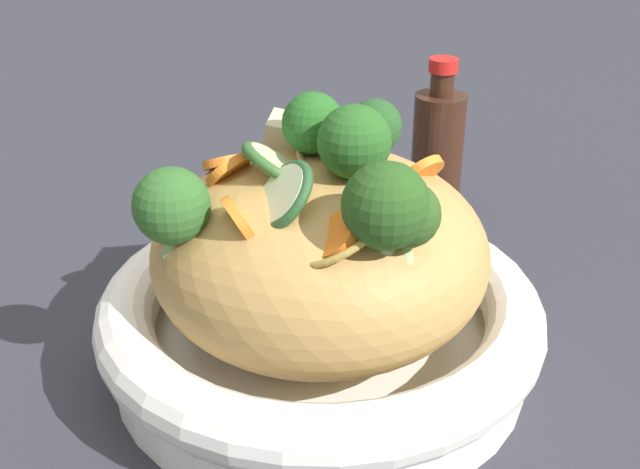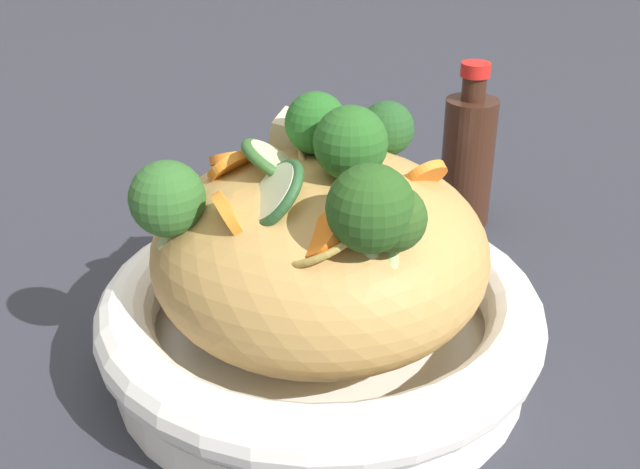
# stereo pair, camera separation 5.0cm
# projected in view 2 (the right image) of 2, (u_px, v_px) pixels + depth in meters

# --- Properties ---
(ground_plane) EXTENTS (3.00, 3.00, 0.00)m
(ground_plane) POSITION_uv_depth(u_px,v_px,m) (320.00, 361.00, 0.54)
(ground_plane) COLOR #2D2E36
(serving_bowl) EXTENTS (0.29, 0.29, 0.06)m
(serving_bowl) POSITION_uv_depth(u_px,v_px,m) (320.00, 322.00, 0.53)
(serving_bowl) COLOR white
(serving_bowl) RESTS_ON ground_plane
(noodle_heap) EXTENTS (0.21, 0.21, 0.13)m
(noodle_heap) POSITION_uv_depth(u_px,v_px,m) (320.00, 251.00, 0.50)
(noodle_heap) COLOR #B58A49
(noodle_heap) RESTS_ON serving_bowl
(broccoli_florets) EXTENTS (0.19, 0.20, 0.08)m
(broccoli_florets) POSITION_uv_depth(u_px,v_px,m) (323.00, 174.00, 0.45)
(broccoli_florets) COLOR #9DBC6D
(broccoli_florets) RESTS_ON serving_bowl
(carrot_coins) EXTENTS (0.14, 0.15, 0.04)m
(carrot_coins) POSITION_uv_depth(u_px,v_px,m) (294.00, 186.00, 0.47)
(carrot_coins) COLOR orange
(carrot_coins) RESTS_ON serving_bowl
(zucchini_slices) EXTENTS (0.08, 0.05, 0.04)m
(zucchini_slices) POSITION_uv_depth(u_px,v_px,m) (275.00, 177.00, 0.46)
(zucchini_slices) COLOR beige
(zucchini_slices) RESTS_ON serving_bowl
(chicken_chunks) EXTENTS (0.04, 0.05, 0.03)m
(chicken_chunks) POSITION_uv_depth(u_px,v_px,m) (309.00, 136.00, 0.52)
(chicken_chunks) COLOR #CBBE89
(chicken_chunks) RESTS_ON serving_bowl
(soy_sauce_bottle) EXTENTS (0.05, 0.05, 0.15)m
(soy_sauce_bottle) POSITION_uv_depth(u_px,v_px,m) (468.00, 157.00, 0.70)
(soy_sauce_bottle) COLOR #381E14
(soy_sauce_bottle) RESTS_ON ground_plane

